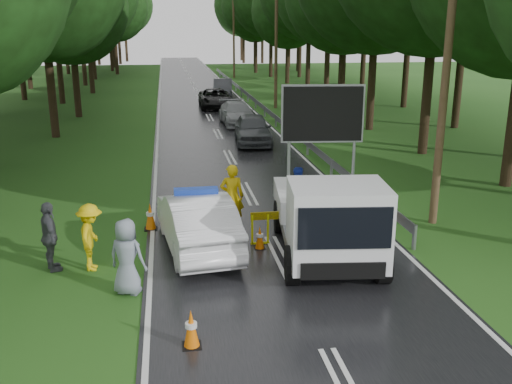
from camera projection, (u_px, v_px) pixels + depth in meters
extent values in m
plane|color=#204C15|center=(280.00, 257.00, 14.96)|extent=(160.00, 160.00, 0.00)
cube|color=black|center=(204.00, 106.00, 43.42)|extent=(7.00, 140.00, 0.02)
cylinder|color=gray|center=(414.00, 237.00, 15.41)|extent=(0.12, 0.12, 0.70)
cube|color=gray|center=(252.00, 98.00, 43.81)|extent=(0.05, 60.00, 0.30)
cylinder|color=#4B3A23|center=(448.00, 57.00, 16.23)|extent=(0.24, 0.24, 10.00)
cylinder|color=#4B3A23|center=(276.00, 38.00, 40.89)|extent=(0.24, 0.24, 10.00)
cylinder|color=#4B3A23|center=(234.00, 34.00, 65.56)|extent=(0.24, 0.24, 10.00)
imported|color=white|center=(197.00, 222.00, 15.35)|extent=(2.22, 4.88, 1.55)
cube|color=#1938A5|center=(196.00, 191.00, 15.11)|extent=(1.20, 0.47, 0.16)
cube|color=gray|center=(323.00, 226.00, 15.46)|extent=(2.76, 4.93, 0.28)
cube|color=white|center=(317.00, 199.00, 16.40)|extent=(2.64, 2.94, 0.62)
cube|color=white|center=(337.00, 224.00, 13.30)|extent=(2.43, 2.04, 1.90)
cube|color=black|center=(345.00, 228.00, 12.36)|extent=(2.06, 0.28, 0.95)
cube|color=black|center=(323.00, 114.00, 15.27)|extent=(2.13, 0.38, 1.46)
cylinder|color=black|center=(292.00, 265.00, 13.31)|extent=(0.42, 0.97, 0.94)
cylinder|color=black|center=(382.00, 264.00, 13.39)|extent=(0.42, 0.97, 0.94)
cylinder|color=black|center=(280.00, 216.00, 16.74)|extent=(0.42, 0.97, 0.94)
cylinder|color=black|center=(352.00, 215.00, 16.83)|extent=(0.42, 0.97, 0.94)
cube|color=#CBD60B|center=(252.00, 230.00, 15.69)|extent=(0.05, 0.05, 0.88)
cube|color=#CBD60B|center=(268.00, 229.00, 15.76)|extent=(0.05, 0.05, 0.88)
cube|color=#CBD60B|center=(314.00, 227.00, 15.96)|extent=(0.05, 0.05, 0.88)
cube|color=#CBD60B|center=(329.00, 226.00, 16.03)|extent=(0.05, 0.05, 0.88)
cube|color=#F2CC00|center=(291.00, 214.00, 15.75)|extent=(2.29, 0.06, 0.22)
imported|color=gold|center=(232.00, 196.00, 16.93)|extent=(0.75, 0.52, 1.95)
imported|color=#182E9E|center=(299.00, 193.00, 17.75)|extent=(0.83, 0.65, 1.67)
imported|color=yellow|center=(91.00, 237.00, 14.02)|extent=(0.65, 1.11, 1.69)
imported|color=#414349|center=(50.00, 237.00, 13.93)|extent=(0.79, 1.12, 1.77)
imported|color=gray|center=(127.00, 257.00, 12.73)|extent=(1.02, 0.88, 1.77)
imported|color=#43464B|center=(253.00, 129.00, 29.28)|extent=(2.13, 4.59, 1.52)
imported|color=gray|center=(237.00, 113.00, 35.06)|extent=(2.10, 4.76, 1.36)
imported|color=black|center=(215.00, 98.00, 42.16)|extent=(2.34, 5.04, 1.40)
imported|color=#3C3E43|center=(223.00, 88.00, 49.11)|extent=(2.04, 4.66, 1.49)
cube|color=black|center=(192.00, 346.00, 10.79)|extent=(0.36, 0.36, 0.03)
cone|color=orange|center=(191.00, 328.00, 10.69)|extent=(0.30, 0.30, 0.75)
cube|color=black|center=(260.00, 248.00, 15.54)|extent=(0.31, 0.31, 0.03)
cone|color=orange|center=(260.00, 237.00, 15.45)|extent=(0.26, 0.26, 0.64)
cube|color=black|center=(291.00, 224.00, 17.45)|extent=(0.36, 0.36, 0.03)
cone|color=orange|center=(291.00, 212.00, 17.35)|extent=(0.30, 0.30, 0.74)
cube|color=black|center=(151.00, 229.00, 17.03)|extent=(0.39, 0.39, 0.03)
cone|color=orange|center=(150.00, 216.00, 16.92)|extent=(0.32, 0.32, 0.79)
cube|color=black|center=(355.00, 219.00, 17.91)|extent=(0.35, 0.35, 0.03)
cone|color=orange|center=(355.00, 208.00, 17.81)|extent=(0.29, 0.29, 0.72)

